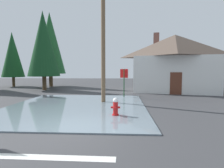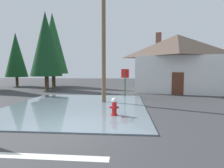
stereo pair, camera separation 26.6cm
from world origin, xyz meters
name	(u,v)px [view 1 (the left image)]	position (x,y,z in m)	size (l,w,h in m)	color
ground_plane	(70,132)	(0.00, 0.00, -0.05)	(80.00, 80.00, 0.10)	#38383A
flood_puddle	(76,106)	(-0.86, 4.35, 0.03)	(8.21, 9.37, 0.06)	slate
lane_stop_bar	(35,157)	(-0.35, -2.05, 0.00)	(4.19, 0.30, 0.01)	silver
fire_hydrant	(116,107)	(1.57, 2.22, 0.44)	(0.45, 0.39, 0.90)	red
utility_pole	(103,40)	(0.61, 5.89, 4.21)	(1.60, 0.28, 8.08)	brown
stop_sign_far	(124,77)	(2.03, 8.34, 1.64)	(0.66, 0.37, 2.30)	#1E4C28
house	(174,62)	(7.29, 13.08, 3.02)	(9.40, 7.85, 6.27)	silver
pine_tree_mid_left	(43,44)	(-6.63, 13.21, 5.01)	(3.41, 3.41, 8.52)	#4C3823
pine_tree_short_left	(13,55)	(-12.38, 16.94, 4.16)	(2.83, 2.83, 7.07)	#4C3823
pine_tree_far_center	(50,43)	(-7.47, 17.21, 5.63)	(3.83, 3.83, 9.58)	#4C3823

